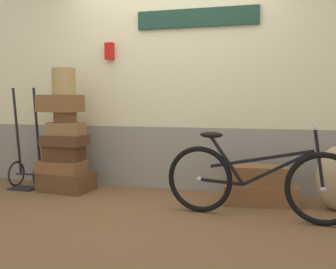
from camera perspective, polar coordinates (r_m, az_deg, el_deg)
The scene contains 14 objects.
ground at distance 3.99m, azimuth -2.38°, elevation -10.86°, with size 10.12×5.20×0.06m, color brown.
station_building at distance 4.66m, azimuth 0.87°, elevation 7.93°, with size 8.12×0.74×2.59m.
suitcase_0 at distance 4.73m, azimuth -14.86°, elevation -6.77°, with size 0.59×0.41×0.22m, color brown.
suitcase_1 at distance 4.70m, azimuth -15.53°, elevation -4.62°, with size 0.51×0.35×0.14m, color brown.
suitcase_2 at distance 4.69m, azimuth -15.18°, elevation -2.63°, with size 0.42×0.31×0.18m, color #4C2D19.
suitcase_3 at distance 4.62m, azimuth -15.10°, elevation -0.85°, with size 0.48×0.33×0.12m, color #4C2D19.
suitcase_4 at distance 4.66m, azimuth -14.92°, elevation 0.84°, with size 0.39×0.29×0.15m, color olive.
suitcase_5 at distance 4.64m, azimuth -15.07°, elevation 2.51°, with size 0.22×0.15×0.12m, color brown.
suitcase_6 at distance 4.63m, azimuth -15.75°, elevation 4.48°, with size 0.47×0.31×0.20m, color brown.
suitcase_7 at distance 4.12m, azimuth 13.48°, elevation -8.59°, with size 0.74×0.36×0.21m, color brown.
suitcase_8 at distance 4.09m, azimuth 13.09°, elevation -5.84°, with size 0.60×0.32×0.19m, color brown.
wicker_basket at distance 4.63m, azimuth -15.26°, elevation 7.62°, with size 0.27×0.27×0.31m, color #A8844C.
luggage_trolley at distance 5.02m, azimuth -20.19°, elevation -4.32°, with size 0.37×0.38×1.22m.
bicycle at distance 3.56m, azimuth 13.11°, elevation -6.79°, with size 1.72×0.46×0.86m.
Camera 1 is at (1.15, -3.66, 1.07)m, focal length 40.94 mm.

